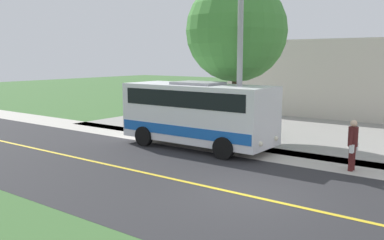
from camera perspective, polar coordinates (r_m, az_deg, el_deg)
name	(u,v)px	position (r m, az deg, el deg)	size (l,w,h in m)	color
ground_plane	(245,195)	(12.50, 7.31, -10.16)	(120.00, 120.00, 0.00)	#3D6633
road_surface	(245,195)	(12.50, 7.31, -10.14)	(8.00, 100.00, 0.01)	#28282B
sidewalk	(311,160)	(17.06, 15.93, -5.32)	(2.40, 100.00, 0.01)	#B2ADA3
road_centre_line	(245,195)	(12.50, 7.31, -10.12)	(0.16, 100.00, 0.00)	gold
shuttle_bus_front	(198,112)	(18.51, 0.81, 1.15)	(2.72, 7.00, 2.93)	white
pedestrian_with_bags	(353,143)	(15.82, 21.09, -2.99)	(0.72, 0.34, 1.82)	#4C1919
street_light_pole	(238,51)	(17.64, 6.36, 9.31)	(1.97, 0.24, 7.68)	#9E9EA3
tree_curbside	(236,31)	(20.68, 6.07, 11.97)	(4.90, 4.90, 7.71)	#4C3826
commercial_building	(378,77)	(32.58, 24.01, 5.34)	(10.00, 18.84, 5.17)	beige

